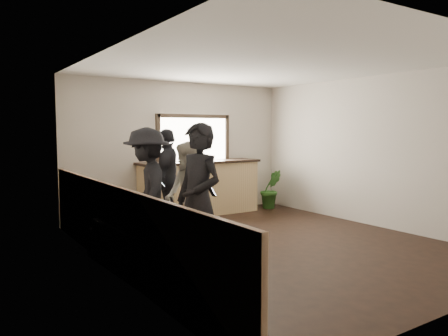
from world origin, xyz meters
TOP-DOWN VIEW (x-y plane):
  - ground at (0.00, 0.00)m, footprint 5.00×6.00m
  - room_shell at (-0.74, 0.00)m, footprint 5.01×6.01m
  - bar_counter at (0.30, 2.70)m, footprint 2.70×0.68m
  - sofa at (-2.15, -0.10)m, footprint 0.91×2.10m
  - coffee_table at (-1.01, 0.40)m, footprint 0.63×0.98m
  - cup_a at (-1.11, 0.59)m, footprint 0.19×0.19m
  - cup_b at (-0.86, 0.21)m, footprint 0.12×0.12m
  - potted_plant at (2.05, 2.45)m, footprint 0.59×0.53m
  - person_a at (-1.70, -0.71)m, footprint 0.58×0.77m
  - person_b at (-1.19, 0.52)m, footprint 0.72×0.87m
  - person_c at (-1.70, 0.83)m, footprint 1.06×1.35m
  - person_d at (-0.82, 1.94)m, footprint 0.99×1.12m

SIDE VIEW (x-z plane):
  - ground at x=0.00m, z-range -0.01..0.01m
  - coffee_table at x=-1.01m, z-range 0.00..0.41m
  - sofa at x=-2.15m, z-range 0.00..0.60m
  - potted_plant at x=2.05m, z-range 0.00..0.89m
  - cup_b at x=-0.86m, z-range 0.41..0.50m
  - cup_a at x=-1.11m, z-range 0.41..0.52m
  - bar_counter at x=0.30m, z-range -0.42..1.71m
  - person_b at x=-1.19m, z-range 0.00..1.63m
  - person_d at x=-0.82m, z-range 0.00..1.82m
  - person_c at x=-1.70m, z-range 0.00..1.84m
  - person_a at x=-1.70m, z-range 0.00..1.89m
  - room_shell at x=-0.74m, z-range 0.07..2.87m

